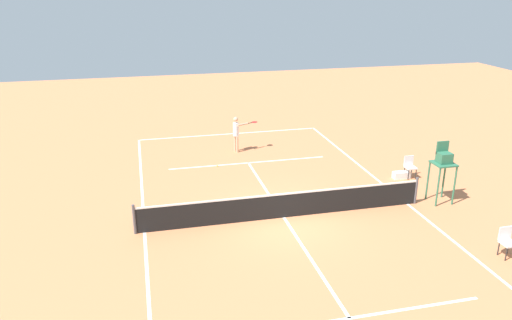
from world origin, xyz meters
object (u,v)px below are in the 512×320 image
at_px(tennis_ball, 217,166).
at_px(umpire_chair, 443,163).
at_px(courtside_chair_mid, 410,166).
at_px(player_serving, 237,131).
at_px(courtside_chair_near, 507,241).
at_px(equipment_bag, 402,175).

relative_size(tennis_ball, umpire_chair, 0.03).
bearing_deg(courtside_chair_mid, umpire_chair, 86.14).
distance_m(tennis_ball, umpire_chair, 9.84).
xyz_separation_m(player_serving, courtside_chair_mid, (-6.62, 5.17, -0.54)).
xyz_separation_m(umpire_chair, courtside_chair_mid, (-0.17, -2.56, -1.07)).
bearing_deg(player_serving, tennis_ball, -57.12).
relative_size(courtside_chair_near, courtside_chair_mid, 1.00).
relative_size(player_serving, tennis_ball, 26.44).
relative_size(tennis_ball, courtside_chair_mid, 0.07).
height_order(tennis_ball, umpire_chair, umpire_chair).
height_order(tennis_ball, courtside_chair_near, courtside_chair_near).
height_order(umpire_chair, equipment_bag, umpire_chair).
distance_m(umpire_chair, courtside_chair_mid, 2.78).
relative_size(umpire_chair, courtside_chair_near, 2.54).
xyz_separation_m(tennis_ball, courtside_chair_mid, (-7.94, 3.28, 0.50)).
bearing_deg(courtside_chair_near, umpire_chair, -94.11).
height_order(umpire_chair, courtside_chair_mid, umpire_chair).
bearing_deg(courtside_chair_mid, equipment_bag, 3.10).
bearing_deg(courtside_chair_near, courtside_chair_mid, -94.01).
xyz_separation_m(umpire_chair, courtside_chair_near, (0.30, 4.13, -1.07)).
xyz_separation_m(courtside_chair_near, equipment_bag, (-0.10, -6.67, -0.38)).
height_order(courtside_chair_mid, equipment_bag, courtside_chair_mid).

